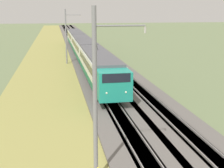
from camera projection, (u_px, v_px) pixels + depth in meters
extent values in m
cube|color=#605B56|center=(81.00, 55.00, 59.92)|extent=(240.00, 4.40, 0.30)
cube|color=#605B56|center=(101.00, 54.00, 60.60)|extent=(240.00, 4.40, 0.30)
cube|color=#4C4238|center=(81.00, 55.00, 59.92)|extent=(240.00, 1.57, 0.30)
cube|color=gray|center=(78.00, 54.00, 59.78)|extent=(240.00, 0.07, 0.15)
cube|color=gray|center=(84.00, 53.00, 59.96)|extent=(240.00, 0.07, 0.15)
cube|color=#4C4238|center=(101.00, 54.00, 60.60)|extent=(240.00, 1.57, 0.30)
cube|color=gray|center=(98.00, 53.00, 60.45)|extent=(240.00, 0.07, 0.15)
cube|color=gray|center=(103.00, 53.00, 60.64)|extent=(240.00, 0.07, 0.15)
cube|color=#99934C|center=(53.00, 56.00, 59.02)|extent=(240.00, 10.31, 0.12)
cube|color=teal|center=(114.00, 85.00, 26.81)|extent=(2.30, 2.85, 2.51)
cube|color=black|center=(115.00, 76.00, 26.29)|extent=(1.66, 2.38, 0.75)
sphere|color=#F2EAC6|center=(107.00, 93.00, 25.71)|extent=(0.20, 0.20, 0.20)
sphere|color=#F2EAC6|center=(126.00, 92.00, 26.00)|extent=(0.20, 0.20, 0.20)
cube|color=#196B47|center=(98.00, 73.00, 36.27)|extent=(17.02, 2.97, 0.70)
cube|color=silver|center=(98.00, 63.00, 35.98)|extent=(17.02, 2.97, 1.81)
cube|color=black|center=(98.00, 61.00, 35.95)|extent=(15.66, 2.99, 0.76)
cube|color=#515156|center=(98.00, 54.00, 35.74)|extent=(17.02, 2.73, 0.25)
cube|color=black|center=(98.00, 79.00, 36.42)|extent=(16.17, 2.53, 0.55)
cylinder|color=black|center=(103.00, 92.00, 29.86)|extent=(0.86, 0.12, 0.86)
cylinder|color=black|center=(114.00, 91.00, 30.05)|extent=(0.86, 0.12, 0.86)
cube|color=#196B47|center=(84.00, 52.00, 54.24)|extent=(19.33, 2.97, 0.70)
cube|color=silver|center=(83.00, 45.00, 53.95)|extent=(19.33, 2.97, 1.81)
cube|color=black|center=(83.00, 44.00, 53.91)|extent=(17.78, 2.99, 0.76)
cube|color=#515156|center=(83.00, 39.00, 53.71)|extent=(19.33, 2.73, 0.25)
cube|color=black|center=(84.00, 56.00, 54.38)|extent=(18.36, 2.53, 0.55)
cube|color=#196B47|center=(76.00, 41.00, 73.31)|extent=(19.33, 2.97, 0.70)
cube|color=silver|center=(76.00, 36.00, 73.02)|extent=(19.33, 2.97, 1.81)
cube|color=black|center=(76.00, 35.00, 72.98)|extent=(17.78, 2.99, 0.76)
cube|color=#515156|center=(75.00, 31.00, 72.78)|extent=(19.33, 2.73, 0.25)
cube|color=black|center=(76.00, 44.00, 73.45)|extent=(18.36, 2.53, 0.55)
cylinder|color=black|center=(94.00, 45.00, 38.00)|extent=(0.06, 0.33, 1.08)
cylinder|color=black|center=(97.00, 45.00, 38.06)|extent=(0.06, 0.33, 1.08)
cube|color=black|center=(108.00, 100.00, 30.16)|extent=(0.10, 0.10, 0.00)
cylinder|color=slate|center=(95.00, 100.00, 14.89)|extent=(0.22, 0.22, 8.73)
cylinder|color=slate|center=(120.00, 26.00, 14.30)|extent=(0.08, 2.40, 0.08)
cylinder|color=#B2ADA8|center=(145.00, 30.00, 14.55)|extent=(0.10, 0.10, 0.30)
cylinder|color=slate|center=(66.00, 37.00, 49.29)|extent=(0.22, 0.22, 8.69)
cylinder|color=slate|center=(73.00, 15.00, 48.70)|extent=(0.08, 2.40, 0.08)
cylinder|color=#B2ADA8|center=(81.00, 16.00, 48.96)|extent=(0.10, 0.10, 0.30)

